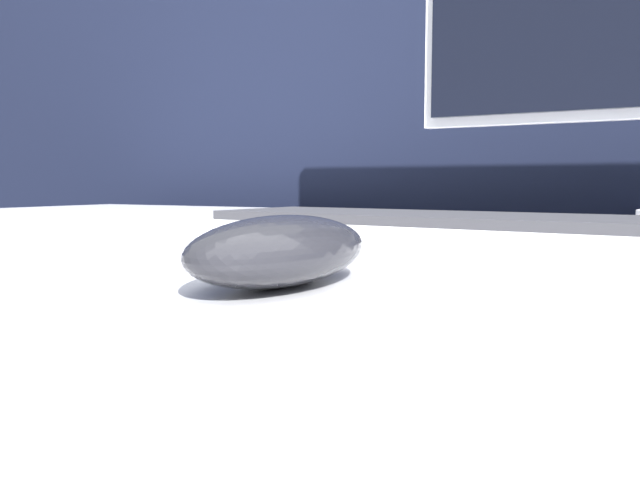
% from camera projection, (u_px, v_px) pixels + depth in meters
% --- Properties ---
extents(partition_panel, '(5.00, 0.03, 1.33)m').
position_uv_depth(partition_panel, '(598.00, 245.00, 1.12)').
color(partition_panel, black).
rests_on(partition_panel, ground_plane).
extents(computer_mouse_near, '(0.07, 0.13, 0.03)m').
position_uv_depth(computer_mouse_near, '(282.00, 250.00, 0.30)').
color(computer_mouse_near, '#232328').
rests_on(computer_mouse_near, desk).
extents(keyboard, '(0.44, 0.18, 0.02)m').
position_uv_depth(keyboard, '(443.00, 228.00, 0.52)').
color(keyboard, white).
rests_on(keyboard, desk).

